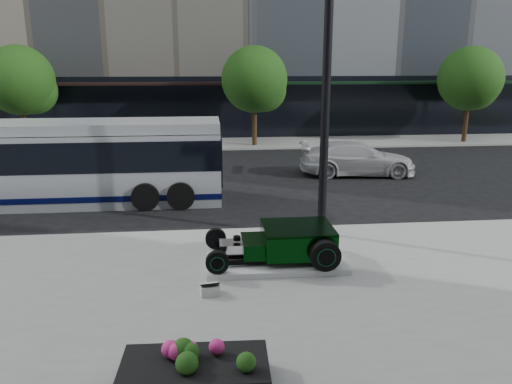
{
  "coord_description": "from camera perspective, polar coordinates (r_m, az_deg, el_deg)",
  "views": [
    {
      "loc": [
        -1.82,
        -16.17,
        5.03
      ],
      "look_at": [
        -0.39,
        -1.87,
        1.2
      ],
      "focal_mm": 35.0,
      "sensor_mm": 36.0,
      "label": 1
    }
  ],
  "objects": [
    {
      "name": "sidewalk_far",
      "position": [
        30.63,
        -2.22,
        5.57
      ],
      "size": [
        70.0,
        4.0,
        0.12
      ],
      "primitive_type": "cube",
      "color": "gray",
      "rests_on": "ground"
    },
    {
      "name": "lamppost",
      "position": [
        13.94,
        7.95,
        9.56
      ],
      "size": [
        0.43,
        0.43,
        7.88
      ],
      "color": "black",
      "rests_on": "sidewalk_near"
    },
    {
      "name": "transit_bus",
      "position": [
        19.18,
        -22.36,
        3.14
      ],
      "size": [
        12.12,
        2.88,
        2.92
      ],
      "color": "silver",
      "rests_on": "ground"
    },
    {
      "name": "display_plinth",
      "position": [
        12.51,
        2.21,
        -7.83
      ],
      "size": [
        3.4,
        1.8,
        0.15
      ],
      "primitive_type": "cube",
      "color": "silver",
      "rests_on": "sidewalk_near"
    },
    {
      "name": "info_plaque",
      "position": [
        10.98,
        -5.31,
        -10.98
      ],
      "size": [
        0.44,
        0.36,
        0.31
      ],
      "color": "silver",
      "rests_on": "sidewalk_near"
    },
    {
      "name": "flower_planter",
      "position": [
        8.17,
        -6.99,
        -19.82
      ],
      "size": [
        2.3,
        1.21,
        0.73
      ],
      "color": "black",
      "rests_on": "sidewalk_near"
    },
    {
      "name": "white_sedan",
      "position": [
        22.78,
        11.49,
        3.76
      ],
      "size": [
        5.27,
        2.55,
        1.48
      ],
      "primitive_type": "imported",
      "rotation": [
        0.0,
        0.0,
        1.47
      ],
      "color": "silver",
      "rests_on": "ground"
    },
    {
      "name": "street_trees",
      "position": [
        29.42,
        0.1,
        12.46
      ],
      "size": [
        29.8,
        3.8,
        5.7
      ],
      "color": "black",
      "rests_on": "sidewalk_far"
    },
    {
      "name": "ground",
      "position": [
        17.03,
        0.7,
        -2.26
      ],
      "size": [
        120.0,
        120.0,
        0.0
      ],
      "primitive_type": "plane",
      "color": "black",
      "rests_on": "ground"
    },
    {
      "name": "hot_rod",
      "position": [
        12.37,
        3.77,
        -5.62
      ],
      "size": [
        3.22,
        2.0,
        0.81
      ],
      "color": "black",
      "rests_on": "display_plinth"
    }
  ]
}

